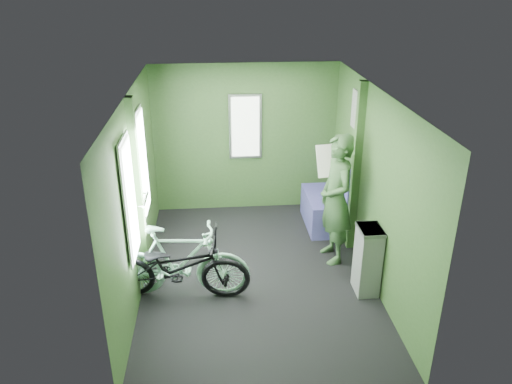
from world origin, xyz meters
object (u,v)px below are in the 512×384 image
bicycle_mint (182,297)px  bicycle_black (179,298)px  passenger (336,199)px  waste_box (367,260)px  bench_seat (326,206)px

bicycle_mint → bicycle_black: bearing=134.7°
bicycle_black → passenger: size_ratio=0.97×
bicycle_mint → waste_box: bearing=-85.8°
bench_seat → bicycle_mint: bearing=-141.2°
bicycle_mint → waste_box: size_ratio=1.89×
bicycle_mint → passenger: passenger is taller
bicycle_black → bench_seat: size_ratio=1.64×
bicycle_mint → passenger: (1.95, 0.71, 0.86)m
bicycle_mint → waste_box: (2.17, -0.06, 0.42)m
passenger → waste_box: (0.22, -0.77, -0.44)m
bicycle_mint → waste_box: waste_box is taller
bicycle_mint → passenger: 2.25m
passenger → bench_seat: passenger is taller
bicycle_mint → passenger: size_ratio=0.93×
bicycle_mint → bench_seat: (2.06, 1.66, 0.30)m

